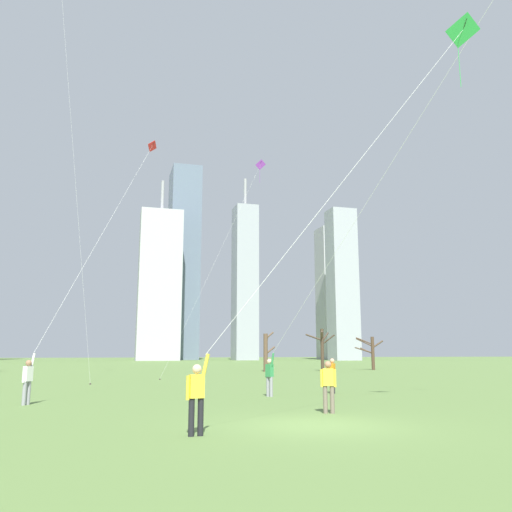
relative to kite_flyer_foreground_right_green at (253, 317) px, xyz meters
name	(u,v)px	position (x,y,z in m)	size (l,w,h in m)	color
ground_plane	(316,426)	(1.94, 0.80, -2.75)	(400.00, 400.00, 0.00)	#5B7A3D
kite_flyer_foreground_right_green	(253,317)	(0.00, 0.00, 0.00)	(9.63, 1.34, 12.98)	black
kite_flyer_foreground_left_teal	(301,323)	(4.31, 8.31, 0.38)	(6.54, 12.07, 16.67)	gray
kite_flyer_far_back_red	(51,335)	(-5.73, 10.17, -0.17)	(5.48, 13.52, 16.11)	gray
bystander_strolling_midfield	(328,384)	(3.37, 3.29, -1.85)	(0.48, 0.31, 1.62)	#726656
bystander_watching_nearby	(333,374)	(6.76, 10.77, -1.85)	(0.37, 0.41, 1.62)	black
distant_kite_low_near_trees_purple	(250,188)	(6.87, 26.75, 12.24)	(8.19, 1.22, 17.51)	purple
bare_tree_far_right_edge	(266,351)	(11.89, 39.34, -0.72)	(1.52, 1.26, 4.02)	brown
bare_tree_leftmost	(322,347)	(17.96, 39.28, -0.28)	(2.64, 2.25, 4.35)	#423326
bare_tree_center	(372,351)	(24.81, 41.49, -0.71)	(3.23, 1.79, 3.63)	#4C3828
skyline_short_annex	(160,284)	(7.44, 116.47, 15.64)	(10.27, 6.28, 44.70)	#B2B2B7
skyline_mid_tower_left	(245,281)	(29.35, 118.10, 17.26)	(5.77, 6.64, 47.71)	#9EA3AD
skyline_mid_tower_right	(342,284)	(52.16, 108.17, 16.23)	(6.51, 5.90, 37.97)	#9EA3AD
skyline_squat_block	(183,262)	(14.77, 129.75, 23.51)	(7.94, 11.74, 52.53)	slate
skyline_wide_slab	(328,293)	(56.39, 127.09, 16.12)	(5.17, 7.37, 37.74)	#B2B2B7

